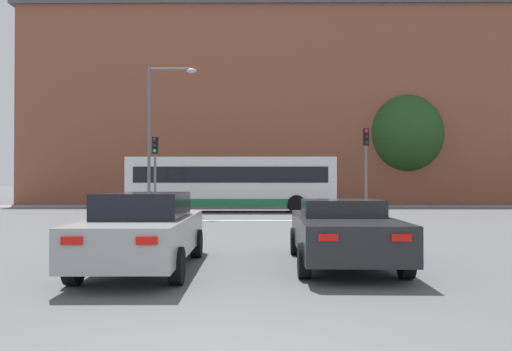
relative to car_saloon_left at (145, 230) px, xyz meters
name	(u,v)px	position (x,y,z in m)	size (l,w,h in m)	color
stop_line_strip	(252,220)	(1.96, 12.49, -0.77)	(7.49, 0.30, 0.01)	silver
far_pavement	(255,206)	(1.96, 25.48, -0.77)	(68.33, 2.50, 0.01)	gray
brick_civic_building	(293,104)	(5.32, 35.30, 8.00)	(45.82, 13.19, 24.94)	brown
car_saloon_left	(145,230)	(0.00, 0.00, 0.00)	(2.00, 4.96, 1.51)	#9E9EA3
car_roadster_right	(343,231)	(4.00, 0.55, -0.07)	(2.09, 4.80, 1.35)	#232328
bus_crossing_lead	(232,183)	(0.66, 19.02, 0.90)	(11.82, 2.67, 3.13)	silver
traffic_light_near_left	(155,163)	(-2.67, 13.65, 1.83)	(0.26, 0.31, 3.86)	slate
traffic_light_near_right	(366,158)	(7.24, 13.36, 2.06)	(0.26, 0.31, 4.22)	slate
street_lamp_junction	(157,124)	(-2.87, 15.19, 3.87)	(2.47, 0.36, 7.59)	slate
pedestrian_waiting	(304,192)	(5.35, 24.71, 0.25)	(0.34, 0.45, 1.75)	brown
pedestrian_walking_east	(319,193)	(6.48, 25.11, 0.21)	(0.41, 0.45, 1.68)	black
tree_by_building	(404,134)	(13.84, 30.15, 4.78)	(6.18, 6.18, 8.81)	#4C3823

